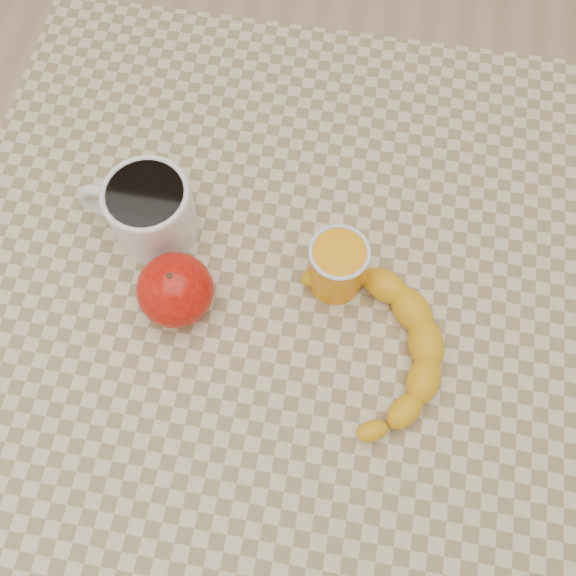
% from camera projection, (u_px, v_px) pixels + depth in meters
% --- Properties ---
extents(ground, '(3.00, 3.00, 0.00)m').
position_uv_depth(ground, '(288.00, 423.00, 1.42)').
color(ground, tan).
rests_on(ground, ground).
extents(table, '(0.80, 0.80, 0.75)m').
position_uv_depth(table, '(288.00, 321.00, 0.81)').
color(table, tan).
rests_on(table, ground).
extents(coffee_mug, '(0.14, 0.10, 0.08)m').
position_uv_depth(coffee_mug, '(149.00, 209.00, 0.72)').
color(coffee_mug, silver).
rests_on(coffee_mug, table).
extents(orange_juice_glass, '(0.07, 0.07, 0.08)m').
position_uv_depth(orange_juice_glass, '(337.00, 266.00, 0.70)').
color(orange_juice_glass, orange).
rests_on(orange_juice_glass, table).
extents(apple, '(0.09, 0.09, 0.08)m').
position_uv_depth(apple, '(175.00, 290.00, 0.69)').
color(apple, '#8E0604').
rests_on(apple, table).
extents(banana, '(0.31, 0.34, 0.04)m').
position_uv_depth(banana, '(377.00, 344.00, 0.69)').
color(banana, gold).
rests_on(banana, table).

